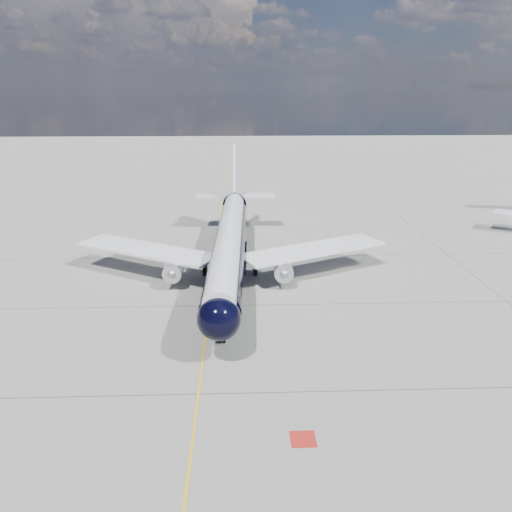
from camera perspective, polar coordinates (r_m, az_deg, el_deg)
The scene contains 4 objects.
ground at distance 68.55m, azimuth -4.50°, elevation 1.24°, with size 320.00×320.00×0.00m, color gray.
taxiway_centerline at distance 63.80m, azimuth -4.66°, elevation -0.11°, with size 0.16×160.00×0.01m, color gold.
red_marking at distance 32.86m, azimuth 5.40°, elevation -20.10°, with size 1.60×1.60×0.01m, color maroon.
main_airliner at distance 56.45m, azimuth -3.03°, elevation 1.65°, with size 36.54×44.43×12.85m.
Camera 1 is at (2.96, -35.32, 20.58)m, focal length 35.00 mm.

